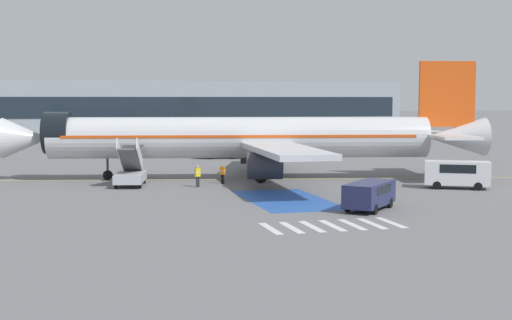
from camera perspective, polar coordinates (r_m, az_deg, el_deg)
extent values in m
plane|color=slate|center=(62.87, 0.53, -1.52)|extent=(600.00, 600.00, 0.00)
cube|color=gold|center=(62.73, -1.28, -1.53)|extent=(75.36, 16.22, 0.01)
cube|color=#2856A8|center=(49.98, 2.45, -3.20)|extent=(5.42, 10.99, 0.01)
cube|color=silver|center=(39.07, 1.18, -5.50)|extent=(0.44, 3.60, 0.01)
cube|color=silver|center=(39.42, 2.86, -5.41)|extent=(0.44, 3.60, 0.01)
cube|color=silver|center=(39.80, 4.51, -5.32)|extent=(0.44, 3.60, 0.01)
cube|color=silver|center=(40.22, 6.12, -5.23)|extent=(0.44, 3.60, 0.01)
cube|color=silver|center=(40.67, 7.70, -5.13)|extent=(0.44, 3.60, 0.01)
cube|color=silver|center=(41.15, 9.25, -5.03)|extent=(0.44, 3.60, 0.01)
cube|color=silver|center=(41.66, 10.76, -4.93)|extent=(0.44, 3.60, 0.01)
cylinder|color=silver|center=(62.42, -1.28, 1.81)|extent=(33.03, 10.37, 3.58)
cone|color=silver|center=(64.47, -17.93, 1.67)|extent=(4.58, 4.25, 3.51)
cone|color=silver|center=(65.95, 15.63, 1.80)|extent=(5.97, 4.48, 3.44)
cylinder|color=black|center=(63.82, -15.60, 2.10)|extent=(2.85, 3.98, 3.62)
cube|color=#DB4C14|center=(62.41, -1.28, 1.98)|extent=(30.46, 9.89, 0.24)
cube|color=silver|center=(54.71, 2.28, 0.80)|extent=(5.35, 15.53, 0.44)
cylinder|color=#38383D|center=(56.00, 0.69, -0.46)|extent=(3.18, 2.68, 2.15)
cube|color=silver|center=(70.59, 1.02, 1.74)|extent=(9.26, 15.81, 0.44)
cylinder|color=#38383D|center=(69.28, -0.08, 0.58)|extent=(3.18, 2.68, 2.15)
cube|color=#DB4C14|center=(65.61, 15.04, 5.12)|extent=(4.98, 1.40, 5.81)
cube|color=silver|center=(62.30, 15.48, 1.79)|extent=(4.34, 6.28, 0.24)
cube|color=silver|center=(68.76, 13.65, 2.11)|extent=(4.34, 6.28, 0.24)
cylinder|color=#38383D|center=(63.20, -11.80, 0.11)|extent=(0.20, 0.20, 2.89)
cylinder|color=black|center=(63.34, -11.78, -1.19)|extent=(0.88, 0.45, 0.84)
cylinder|color=#38383D|center=(59.76, 0.38, -0.08)|extent=(0.24, 0.24, 2.58)
cylinder|color=black|center=(59.88, 0.38, -1.31)|extent=(1.20, 0.82, 1.10)
cylinder|color=#38383D|center=(65.51, 0.05, 0.36)|extent=(0.24, 0.24, 2.58)
cylinder|color=black|center=(65.62, 0.05, -0.76)|extent=(1.20, 0.82, 1.10)
cube|color=#ADB2BA|center=(58.66, -10.02, -1.37)|extent=(3.15, 5.15, 0.70)
cylinder|color=black|center=(60.47, -10.71, -1.53)|extent=(0.36, 0.73, 0.70)
cylinder|color=black|center=(60.25, -8.95, -1.53)|extent=(0.36, 0.73, 0.70)
cylinder|color=black|center=(57.16, -11.14, -1.91)|extent=(0.36, 0.73, 0.70)
cylinder|color=black|center=(56.93, -9.28, -1.91)|extent=(0.36, 0.73, 0.70)
cube|color=#4C4C51|center=(58.52, -10.04, -0.02)|extent=(2.26, 4.36, 2.23)
cube|color=#4C4C51|center=(60.70, -9.81, 1.15)|extent=(1.84, 1.42, 0.12)
cube|color=silver|center=(58.58, -10.80, 0.44)|extent=(1.00, 4.43, 2.93)
cube|color=silver|center=(58.40, -9.30, 0.45)|extent=(1.00, 4.43, 2.93)
cube|color=#38383D|center=(84.56, -1.51, 0.68)|extent=(9.78, 3.95, 0.60)
cube|color=silver|center=(85.05, 1.61, 1.04)|extent=(2.46, 2.67, 1.60)
cube|color=black|center=(85.18, 2.32, 1.26)|extent=(0.35, 1.98, 0.70)
cylinder|color=#B7BCC4|center=(84.43, -1.80, 1.70)|extent=(6.84, 3.39, 2.40)
cylinder|color=gold|center=(84.43, -1.80, 1.70)|extent=(0.73, 2.47, 2.45)
cylinder|color=black|center=(86.22, 1.22, 0.57)|extent=(0.99, 0.43, 0.96)
cylinder|color=black|center=(83.88, 1.44, 0.44)|extent=(0.99, 0.43, 0.96)
cylinder|color=black|center=(85.72, -1.93, 0.54)|extent=(0.99, 0.43, 0.96)
cylinder|color=black|center=(83.36, -1.80, 0.41)|extent=(0.99, 0.43, 0.96)
cylinder|color=black|center=(85.56, -3.69, 0.52)|extent=(0.99, 0.43, 0.96)
cylinder|color=black|center=(83.19, -3.62, 0.40)|extent=(0.99, 0.43, 0.96)
cube|color=#1E234C|center=(45.89, 9.06, -2.67)|extent=(4.75, 4.86, 1.46)
cube|color=black|center=(45.85, 9.07, -2.27)|extent=(3.26, 3.29, 0.53)
cylinder|color=black|center=(44.30, 9.50, -3.91)|extent=(0.59, 0.60, 0.64)
cylinder|color=black|center=(44.89, 7.34, -3.76)|extent=(0.59, 0.60, 0.64)
cylinder|color=black|center=(47.14, 10.67, -3.39)|extent=(0.59, 0.60, 0.64)
cylinder|color=black|center=(47.69, 8.63, -3.26)|extent=(0.59, 0.60, 0.64)
cube|color=silver|center=(58.17, 15.79, -1.00)|extent=(5.28, 4.05, 1.84)
cube|color=black|center=(58.13, 15.80, -0.60)|extent=(3.33, 3.01, 0.66)
cylinder|color=black|center=(57.35, 14.27, -1.98)|extent=(0.66, 0.48, 0.64)
cylinder|color=black|center=(59.09, 14.24, -1.77)|extent=(0.66, 0.48, 0.64)
cylinder|color=black|center=(57.49, 17.35, -2.03)|extent=(0.66, 0.48, 0.64)
cylinder|color=black|center=(59.23, 17.23, -1.83)|extent=(0.66, 0.48, 0.64)
cylinder|color=black|center=(59.27, -2.62, -1.54)|extent=(0.14, 0.14, 0.77)
cylinder|color=black|center=(59.36, -2.76, -1.53)|extent=(0.14, 0.14, 0.77)
cube|color=orange|center=(59.24, -2.69, -0.87)|extent=(0.45, 0.46, 0.61)
cube|color=silver|center=(59.24, -2.69, -0.87)|extent=(0.46, 0.47, 0.06)
sphere|color=#9E704C|center=(59.20, -2.69, -0.48)|extent=(0.21, 0.21, 0.21)
cylinder|color=#2D2D33|center=(57.13, -4.76, -1.76)|extent=(0.14, 0.14, 0.85)
cylinder|color=#2D2D33|center=(57.21, -4.61, -1.75)|extent=(0.14, 0.14, 0.85)
cube|color=yellow|center=(57.09, -4.69, -0.99)|extent=(0.47, 0.34, 0.67)
cube|color=silver|center=(57.09, -4.69, -0.99)|extent=(0.48, 0.35, 0.06)
sphere|color=tan|center=(57.04, -4.70, -0.54)|extent=(0.23, 0.23, 0.23)
cube|color=#89939E|center=(130.00, -5.53, 4.04)|extent=(78.71, 12.00, 10.08)
cube|color=#19232D|center=(124.04, -5.06, 4.23)|extent=(75.56, 0.10, 3.53)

